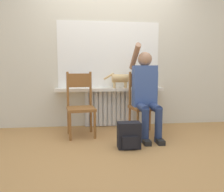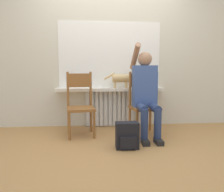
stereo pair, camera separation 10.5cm
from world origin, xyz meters
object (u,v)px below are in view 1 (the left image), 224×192
object	(u,v)px
backpack	(129,136)
chair_left	(80,104)
chair_right	(143,103)
cat	(121,78)
person	(146,90)

from	to	relation	value
backpack	chair_left	bearing A→B (deg)	134.07
chair_right	cat	size ratio (longest dim) A/B	1.90
chair_left	chair_right	bearing A→B (deg)	-8.03
chair_right	person	size ratio (longest dim) A/B	0.69
chair_right	chair_left	bearing A→B (deg)	171.80
chair_right	person	xyz separation A→B (m)	(0.01, -0.11, 0.21)
chair_right	person	world-z (taller)	person
backpack	cat	bearing A→B (deg)	86.29
person	backpack	bearing A→B (deg)	-124.00
chair_right	backpack	size ratio (longest dim) A/B	2.89
chair_left	backpack	distance (m)	0.92
cat	backpack	bearing A→B (deg)	-93.71
chair_left	person	xyz separation A→B (m)	(0.95, -0.11, 0.21)
chair_right	cat	bearing A→B (deg)	117.45
chair_left	person	world-z (taller)	person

